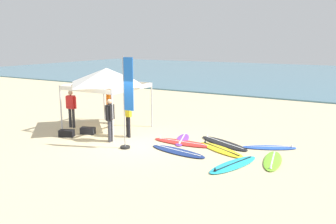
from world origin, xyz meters
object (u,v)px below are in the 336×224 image
at_px(banner_flag, 127,107).
at_px(gear_bag_near_tent, 67,133).
at_px(canopy_tent, 107,76).
at_px(surfboard_cyan, 233,165).
at_px(person_black, 110,117).
at_px(person_orange, 109,103).
at_px(gear_bag_by_pole, 88,131).
at_px(surfboard_yellow, 221,149).
at_px(surfboard_red, 183,142).
at_px(surfboard_black, 224,143).
at_px(surfboard_lime, 273,161).
at_px(person_red, 71,106).
at_px(surfboard_purple, 182,140).
at_px(surfboard_navy, 178,151).
at_px(surfboard_blue, 270,147).
at_px(person_yellow, 128,114).

relative_size(banner_flag, gear_bag_near_tent, 5.67).
relative_size(canopy_tent, gear_bag_near_tent, 4.89).
xyz_separation_m(surfboard_cyan, gear_bag_near_tent, (-7.18, -0.20, 0.10)).
bearing_deg(person_black, person_orange, 130.49).
bearing_deg(surfboard_cyan, gear_bag_by_pole, 175.07).
bearing_deg(surfboard_yellow, surfboard_red, 176.82).
relative_size(surfboard_black, gear_bag_by_pole, 4.10).
relative_size(gear_bag_near_tent, gear_bag_by_pole, 1.00).
xyz_separation_m(surfboard_lime, person_orange, (-8.21, 1.59, 0.95)).
bearing_deg(gear_bag_by_pole, banner_flag, -17.06).
bearing_deg(person_red, surfboard_red, 2.97).
bearing_deg(banner_flag, person_orange, 138.40).
xyz_separation_m(surfboard_purple, surfboard_black, (1.62, 0.37, -0.00)).
distance_m(canopy_tent, person_orange, 1.87).
height_order(canopy_tent, person_red, canopy_tent).
distance_m(surfboard_purple, banner_flag, 2.79).
relative_size(surfboard_cyan, person_black, 1.39).
height_order(surfboard_navy, surfboard_cyan, same).
relative_size(surfboard_navy, person_red, 1.40).
distance_m(surfboard_cyan, person_red, 8.28).
xyz_separation_m(person_black, person_orange, (-2.08, 2.43, 0.00)).
distance_m(surfboard_red, surfboard_yellow, 1.62).
distance_m(surfboard_blue, gear_bag_by_pole, 7.49).
bearing_deg(surfboard_lime, banner_flag, -165.72).
height_order(person_red, gear_bag_by_pole, person_red).
bearing_deg(surfboard_black, person_black, -154.15).
height_order(surfboard_lime, gear_bag_by_pole, gear_bag_by_pole).
relative_size(surfboard_navy, person_black, 1.40).
relative_size(surfboard_purple, person_yellow, 1.10).
relative_size(surfboard_yellow, person_red, 1.32).
bearing_deg(person_orange, gear_bag_by_pole, -76.53).
height_order(surfboard_cyan, person_orange, person_orange).
bearing_deg(banner_flag, surfboard_red, 48.61).
bearing_deg(person_yellow, surfboard_yellow, 3.12).
height_order(surfboard_yellow, person_yellow, person_yellow).
height_order(surfboard_lime, gear_bag_near_tent, gear_bag_near_tent).
relative_size(surfboard_black, person_orange, 1.44).
height_order(surfboard_lime, person_red, person_red).
relative_size(surfboard_black, banner_flag, 0.72).
xyz_separation_m(surfboard_purple, person_black, (-2.37, -1.56, 0.95)).
xyz_separation_m(person_black, person_red, (-3.02, 0.91, 0.00)).
distance_m(surfboard_yellow, gear_bag_by_pole, 5.83).
relative_size(surfboard_black, person_red, 1.44).
relative_size(surfboard_cyan, person_yellow, 1.39).
distance_m(canopy_tent, surfboard_cyan, 7.07).
bearing_deg(surfboard_yellow, person_red, -178.40).
height_order(surfboard_navy, gear_bag_near_tent, gear_bag_near_tent).
height_order(surfboard_lime, surfboard_cyan, same).
bearing_deg(surfboard_lime, canopy_tent, 175.32).
bearing_deg(person_yellow, banner_flag, -54.43).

